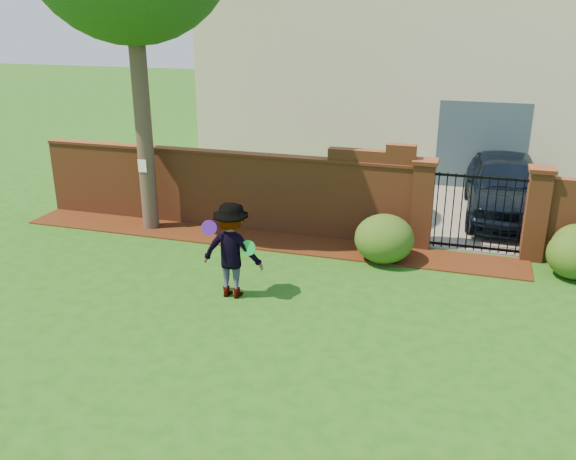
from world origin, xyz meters
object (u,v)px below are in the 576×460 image
(frisbee_purple, at_px, (209,228))
(frisbee_green, at_px, (248,248))
(car, at_px, (506,189))
(man, at_px, (231,251))

(frisbee_purple, relative_size, frisbee_green, 0.99)
(frisbee_green, bearing_deg, frisbee_purple, -166.43)
(car, xyz_separation_m, man, (-4.60, -5.74, 0.09))
(frisbee_purple, bearing_deg, car, 50.87)
(car, relative_size, frisbee_green, 16.93)
(man, xyz_separation_m, frisbee_green, (0.36, -0.10, 0.13))
(car, bearing_deg, man, -130.95)
(car, height_order, frisbee_green, car)
(man, distance_m, frisbee_green, 0.40)
(man, bearing_deg, car, -128.16)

